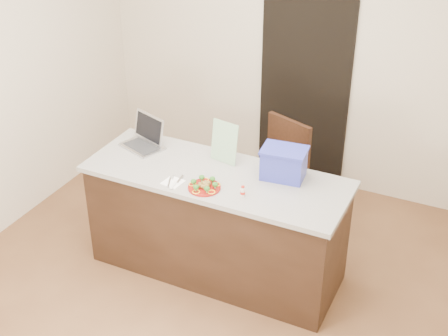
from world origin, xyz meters
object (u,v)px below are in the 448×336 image
at_px(blue_box, 284,163).
at_px(chair, 283,171).
at_px(plate, 204,187).
at_px(napkin, 173,182).
at_px(island, 216,223).
at_px(yogurt_bottle, 243,192).
at_px(laptop, 145,138).

xyz_separation_m(blue_box, chair, (-0.22, 0.61, -0.45)).
height_order(plate, napkin, plate).
distance_m(island, plate, 0.52).
relative_size(yogurt_bottle, blue_box, 0.22).
bearing_deg(island, laptop, 166.61).
bearing_deg(plate, chair, 76.61).
distance_m(island, laptop, 0.92).
bearing_deg(yogurt_bottle, island, 148.55).
bearing_deg(chair, plate, -82.60).
height_order(yogurt_bottle, blue_box, blue_box).
bearing_deg(island, plate, -85.65).
bearing_deg(yogurt_bottle, chair, 93.04).
relative_size(island, plate, 8.49).
height_order(plate, yogurt_bottle, yogurt_bottle).
xyz_separation_m(plate, laptop, (-0.76, 0.40, 0.06)).
xyz_separation_m(napkin, laptop, (-0.51, 0.43, 0.06)).
bearing_deg(chair, island, -87.33).
bearing_deg(plate, laptop, 152.06).
relative_size(yogurt_bottle, chair, 0.08).
bearing_deg(blue_box, napkin, -155.07).
height_order(napkin, blue_box, blue_box).
relative_size(yogurt_bottle, laptop, 0.19).
xyz_separation_m(island, napkin, (-0.23, -0.25, 0.46)).
distance_m(yogurt_bottle, chair, 1.05).
bearing_deg(laptop, napkin, -20.43).
bearing_deg(napkin, island, 47.37).
xyz_separation_m(plate, napkin, (-0.25, -0.03, -0.01)).
height_order(island, yogurt_bottle, yogurt_bottle).
distance_m(island, yogurt_bottle, 0.61).
bearing_deg(blue_box, laptop, 173.83).
bearing_deg(yogurt_bottle, laptop, 160.77).
bearing_deg(yogurt_bottle, blue_box, 65.55).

